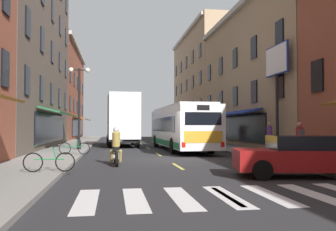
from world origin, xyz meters
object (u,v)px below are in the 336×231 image
object	(u,v)px
sedan_near	(303,156)
box_truck	(122,121)
billboard_sign	(277,71)
pedestrian_rear	(269,136)
street_lamp_twin	(79,104)
bicycle_mid	(74,148)
motorcycle_rider	(116,149)
pedestrian_near	(300,139)
pedestrian_far	(202,133)
bicycle_near	(49,161)
pedestrian_mid	(217,134)
sedan_mid	(121,135)
transit_bus	(180,127)

from	to	relation	value
sedan_near	box_truck	bearing A→B (deg)	106.15
box_truck	sedan_near	size ratio (longest dim) A/B	1.56
box_truck	billboard_sign	bearing A→B (deg)	-47.99
billboard_sign	pedestrian_rear	distance (m)	3.99
billboard_sign	street_lamp_twin	size ratio (longest dim) A/B	1.17
bicycle_mid	street_lamp_twin	bearing A→B (deg)	92.36
motorcycle_rider	sedan_near	bearing A→B (deg)	-36.87
pedestrian_near	pedestrian_rear	xyz separation A→B (m)	(0.42, 4.29, 0.00)
street_lamp_twin	bicycle_mid	bearing A→B (deg)	-87.64
billboard_sign	pedestrian_rear	bearing A→B (deg)	136.75
pedestrian_far	pedestrian_rear	world-z (taller)	pedestrian_far
pedestrian_far	pedestrian_rear	distance (m)	11.10
billboard_sign	sedan_near	distance (m)	10.56
billboard_sign	bicycle_near	size ratio (longest dim) A/B	3.78
pedestrian_rear	bicycle_mid	bearing A→B (deg)	-167.56
sedan_near	pedestrian_rear	size ratio (longest dim) A/B	2.56
pedestrian_mid	pedestrian_rear	xyz separation A→B (m)	(0.45, -9.35, 0.07)
pedestrian_far	bicycle_mid	bearing A→B (deg)	94.77
sedan_mid	motorcycle_rider	bearing A→B (deg)	-91.88
sedan_mid	bicycle_mid	xyz separation A→B (m)	(-3.08, -21.78, -0.18)
bicycle_near	street_lamp_twin	distance (m)	12.45
sedan_mid	bicycle_near	xyz separation A→B (m)	(-3.13, -29.35, -0.18)
pedestrian_far	motorcycle_rider	bearing A→B (deg)	110.07
transit_bus	motorcycle_rider	xyz separation A→B (m)	(-4.58, -8.98, -0.91)
transit_bus	sedan_mid	bearing A→B (deg)	102.16
box_truck	pedestrian_far	world-z (taller)	box_truck
pedestrian_mid	pedestrian_rear	distance (m)	9.36
pedestrian_rear	pedestrian_far	bearing A→B (deg)	108.72
billboard_sign	pedestrian_mid	distance (m)	10.52
motorcycle_rider	bicycle_mid	world-z (taller)	motorcycle_rider
pedestrian_mid	sedan_mid	bearing A→B (deg)	27.84
box_truck	pedestrian_mid	world-z (taller)	box_truck
billboard_sign	bicycle_near	distance (m)	14.76
motorcycle_rider	pedestrian_far	xyz separation A→B (m)	(7.83, 15.71, 0.39)
billboard_sign	bicycle_near	bearing A→B (deg)	-147.83
motorcycle_rider	street_lamp_twin	xyz separation A→B (m)	(-2.41, 9.04, 2.50)
sedan_near	pedestrian_far	size ratio (longest dim) A/B	2.52
motorcycle_rider	pedestrian_rear	bearing A→B (deg)	26.90
transit_bus	pedestrian_rear	bearing A→B (deg)	-42.34
box_truck	bicycle_near	world-z (taller)	box_truck
motorcycle_rider	pedestrian_mid	world-z (taller)	pedestrian_mid
pedestrian_far	pedestrian_rear	size ratio (longest dim) A/B	1.02
sedan_near	pedestrian_mid	xyz separation A→B (m)	(2.68, 18.66, 0.31)
box_truck	motorcycle_rider	xyz separation A→B (m)	(-0.65, -14.34, -1.46)
box_truck	pedestrian_mid	size ratio (longest dim) A/B	4.25
sedan_near	transit_bus	bearing A→B (deg)	96.55
pedestrian_rear	pedestrian_mid	bearing A→B (deg)	104.01
bicycle_mid	street_lamp_twin	size ratio (longest dim) A/B	0.31
transit_bus	pedestrian_near	size ratio (longest dim) A/B	6.71
billboard_sign	box_truck	bearing A→B (deg)	132.01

